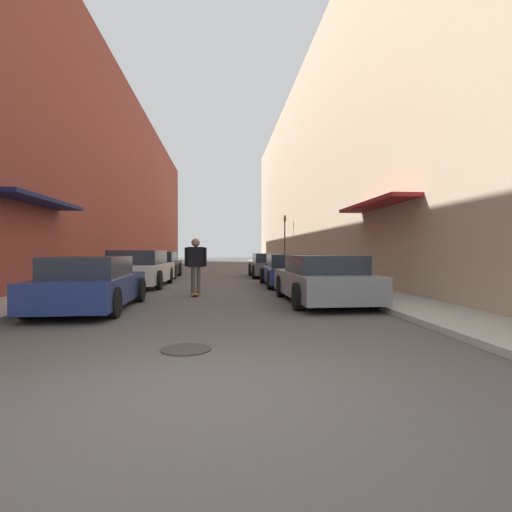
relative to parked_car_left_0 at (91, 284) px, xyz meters
The scene contains 14 objects.
ground 14.86m from the parked_car_left_0, 79.22° to the left, with size 112.02×112.02×0.00m, color #4C4947.
curb_strip_left 19.79m from the parked_car_left_0, 95.84° to the left, with size 1.80×50.92×0.12m.
curb_strip_right 21.09m from the parked_car_left_0, 68.96° to the left, with size 1.80×50.92×0.12m.
building_row_left 21.00m from the parked_car_left_0, 104.02° to the left, with size 4.90×50.92×12.13m.
building_row_right 23.18m from the parked_car_left_0, 61.98° to the left, with size 4.90×50.92×13.99m.
parked_car_left_0 is the anchor object (origin of this frame).
parked_car_left_1 6.08m from the parked_car_left_0, 91.16° to the left, with size 2.09×4.84×1.39m.
parked_car_left_2 11.23m from the parked_car_left_0, 90.87° to the left, with size 1.96×4.08×1.33m.
parked_car_right_0 5.75m from the parked_car_left_0, ahead, with size 2.01×4.47×1.26m.
parked_car_right_1 8.09m from the parked_car_left_0, 45.83° to the left, with size 1.95×4.26×1.24m.
parked_car_right_2 12.56m from the parked_car_left_0, 63.74° to the left, with size 2.06×4.22×1.24m.
skateboarder 3.56m from the parked_car_left_0, 50.54° to the left, with size 0.67×0.78×1.75m.
manhole_cover 4.79m from the parked_car_left_0, 57.63° to the right, with size 0.70×0.70×0.02m.
traffic_light 22.25m from the parked_car_left_0, 69.27° to the left, with size 0.16×0.22×3.96m.
Camera 1 is at (0.27, -3.81, 1.38)m, focal length 28.00 mm.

